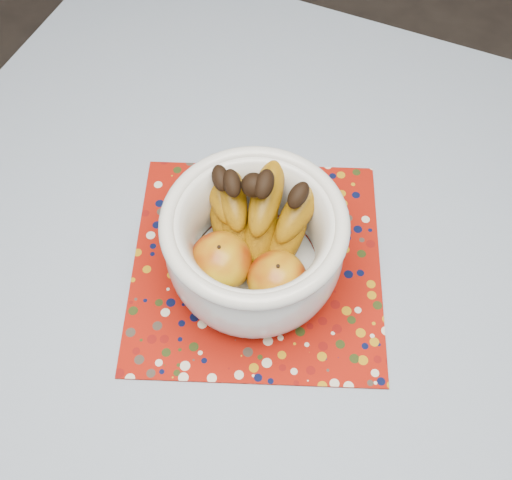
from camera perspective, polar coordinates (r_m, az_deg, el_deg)
table at (r=0.91m, az=2.35°, el=-10.85°), size 1.20×1.20×0.75m
tablecloth at (r=0.84m, az=2.55°, el=-8.95°), size 1.32×1.32×0.01m
placemat at (r=0.88m, az=0.07°, el=-2.23°), size 0.47×0.47×0.00m
fruit_bowl at (r=0.80m, az=-0.44°, el=0.49°), size 0.26×0.24×0.18m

